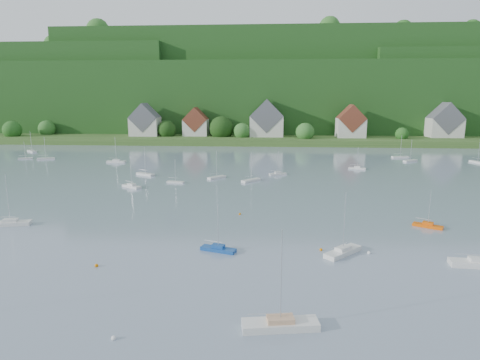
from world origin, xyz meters
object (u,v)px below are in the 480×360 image
object	(u,v)px
near_sailboat_3	(343,251)
near_sailboat_2	(280,324)
near_sailboat_6	(10,223)
near_sailboat_5	(428,225)
near_sailboat_1	(218,248)
near_sailboat_4	(479,263)

from	to	relation	value
near_sailboat_3	near_sailboat_2	bearing A→B (deg)	-160.64
near_sailboat_2	near_sailboat_3	xyz separation A→B (m)	(9.61, 20.43, -0.03)
near_sailboat_3	near_sailboat_6	size ratio (longest dim) A/B	1.00
near_sailboat_3	near_sailboat_6	distance (m)	57.56
near_sailboat_5	near_sailboat_6	world-z (taller)	near_sailboat_6
near_sailboat_1	near_sailboat_6	size ratio (longest dim) A/B	0.78
near_sailboat_2	near_sailboat_5	distance (m)	43.41
near_sailboat_1	near_sailboat_5	distance (m)	37.94
near_sailboat_4	near_sailboat_6	size ratio (longest dim) A/B	1.10
near_sailboat_1	near_sailboat_2	bearing A→B (deg)	-48.47
near_sailboat_4	near_sailboat_5	bearing A→B (deg)	97.05
near_sailboat_1	near_sailboat_5	xyz separation A→B (m)	(35.32, 13.88, -0.01)
near_sailboat_2	near_sailboat_4	world-z (taller)	near_sailboat_2
near_sailboat_2	near_sailboat_1	bearing A→B (deg)	104.29
near_sailboat_4	near_sailboat_6	bearing A→B (deg)	175.13
near_sailboat_4	near_sailboat_5	xyz separation A→B (m)	(-0.56, 17.11, -0.10)
near_sailboat_5	near_sailboat_4	bearing A→B (deg)	-57.24
near_sailboat_1	near_sailboat_5	bearing A→B (deg)	39.97
near_sailboat_1	near_sailboat_2	xyz separation A→B (m)	(8.66, -20.38, 0.09)
near_sailboat_1	near_sailboat_4	xyz separation A→B (m)	(35.88, -3.23, 0.09)
near_sailboat_1	near_sailboat_3	bearing A→B (deg)	18.68
near_sailboat_6	near_sailboat_3	bearing A→B (deg)	-22.21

